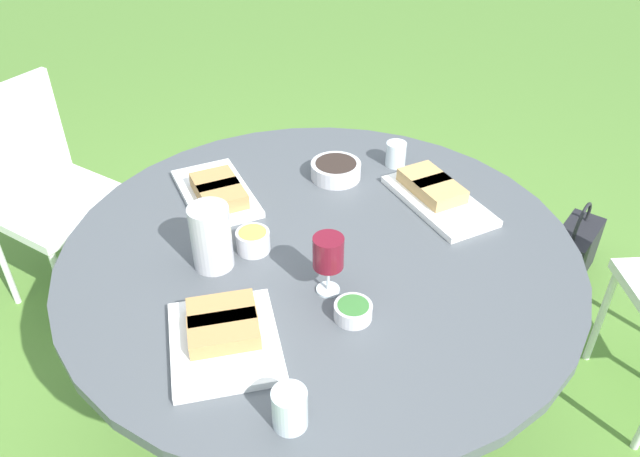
% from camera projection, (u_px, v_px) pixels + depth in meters
% --- Properties ---
extents(ground_plane, '(40.00, 40.00, 0.00)m').
position_uv_depth(ground_plane, '(320.00, 414.00, 2.16)').
color(ground_plane, '#5B8C38').
extents(dining_table, '(1.43, 1.43, 0.74)m').
position_uv_depth(dining_table, '(320.00, 272.00, 1.78)').
color(dining_table, '#4C4C51').
rests_on(dining_table, ground_plane).
extents(chair_near_right, '(0.47, 0.45, 0.89)m').
position_uv_depth(chair_near_right, '(40.00, 182.00, 2.40)').
color(chair_near_right, white).
rests_on(chair_near_right, ground_plane).
extents(water_pitcher, '(0.11, 0.11, 0.18)m').
position_uv_depth(water_pitcher, '(211.00, 237.00, 1.61)').
color(water_pitcher, silver).
rests_on(water_pitcher, dining_table).
extents(wine_glass, '(0.08, 0.08, 0.17)m').
position_uv_depth(wine_glass, '(328.00, 254.00, 1.51)').
color(wine_glass, silver).
rests_on(wine_glass, dining_table).
extents(platter_bread_main, '(0.33, 0.41, 0.06)m').
position_uv_depth(platter_bread_main, '(435.00, 193.00, 1.90)').
color(platter_bread_main, white).
rests_on(platter_bread_main, dining_table).
extents(platter_charcuterie, '(0.38, 0.38, 0.06)m').
position_uv_depth(platter_charcuterie, '(224.00, 333.00, 1.43)').
color(platter_charcuterie, white).
rests_on(platter_charcuterie, dining_table).
extents(platter_sandwich_side, '(0.34, 0.40, 0.06)m').
position_uv_depth(platter_sandwich_side, '(217.00, 192.00, 1.90)').
color(platter_sandwich_side, white).
rests_on(platter_sandwich_side, dining_table).
extents(bowl_fries, '(0.09, 0.09, 0.06)m').
position_uv_depth(bowl_fries, '(253.00, 240.00, 1.69)').
color(bowl_fries, silver).
rests_on(bowl_fries, dining_table).
extents(bowl_salad, '(0.09, 0.09, 0.04)m').
position_uv_depth(bowl_salad, '(353.00, 310.00, 1.49)').
color(bowl_salad, silver).
rests_on(bowl_salad, dining_table).
extents(bowl_olives, '(0.16, 0.16, 0.05)m').
position_uv_depth(bowl_olives, '(336.00, 169.00, 2.00)').
color(bowl_olives, silver).
rests_on(bowl_olives, dining_table).
extents(cup_water_near, '(0.07, 0.07, 0.08)m').
position_uv_depth(cup_water_near, '(396.00, 154.00, 2.06)').
color(cup_water_near, silver).
rests_on(cup_water_near, dining_table).
extents(cup_water_far, '(0.07, 0.07, 0.09)m').
position_uv_depth(cup_water_far, '(290.00, 409.00, 1.23)').
color(cup_water_far, silver).
rests_on(cup_water_far, dining_table).
extents(handbag, '(0.30, 0.14, 0.37)m').
position_uv_depth(handbag, '(573.00, 251.00, 2.70)').
color(handbag, '#232328').
rests_on(handbag, ground_plane).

